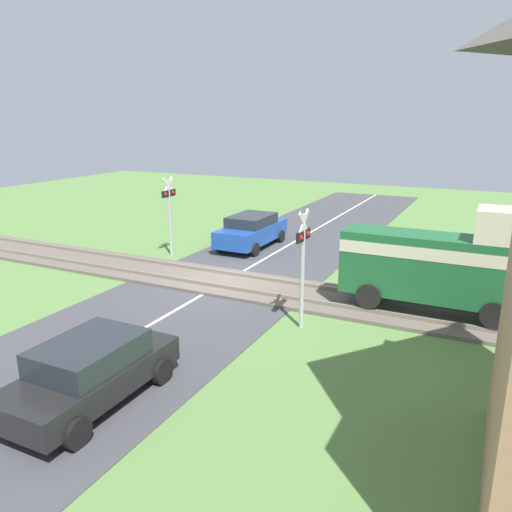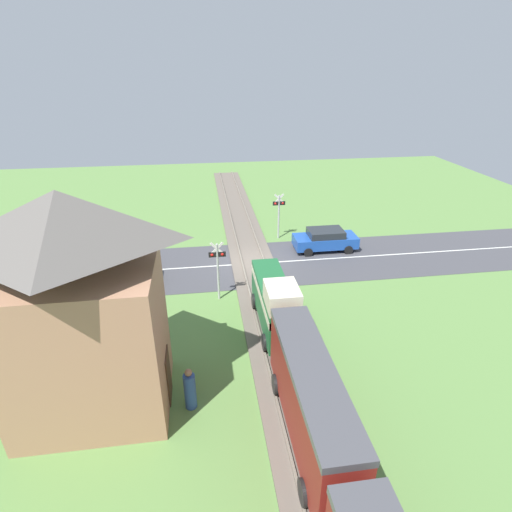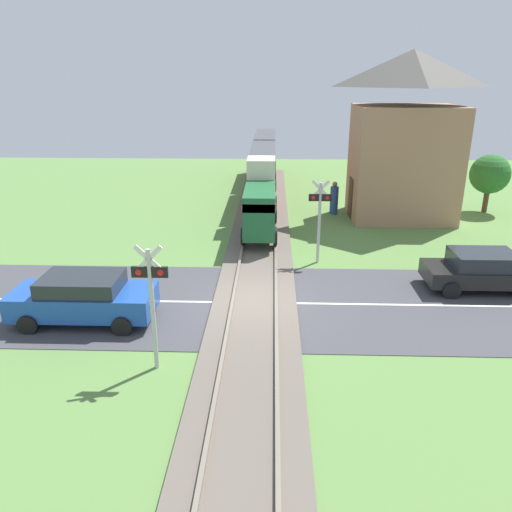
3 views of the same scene
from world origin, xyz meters
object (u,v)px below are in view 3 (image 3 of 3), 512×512
car_near_crossing (83,297)px  crossing_signal_east_approach (320,211)px  train (263,169)px  station_building (405,140)px  car_far_side (482,270)px  pedestrian_by_station (334,199)px  crossing_signal_west_approach (151,292)px

car_near_crossing → crossing_signal_east_approach: crossing_signal_east_approach is taller
train → station_building: 8.41m
car_far_side → pedestrian_by_station: bearing=111.9°
car_near_crossing → pedestrian_by_station: size_ratio=2.43×
station_building → crossing_signal_west_approach: bearing=-123.1°
car_near_crossing → station_building: bearing=44.7°
station_building → crossing_signal_east_approach: bearing=-125.0°
car_near_crossing → station_building: station_building is taller
station_building → pedestrian_by_station: (-3.37, 0.60, -3.27)m
car_near_crossing → train: bearing=71.9°
train → car_near_crossing: 16.80m
crossing_signal_west_approach → station_building: bearing=56.9°
car_far_side → station_building: bearing=94.2°
train → pedestrian_by_station: 5.03m
car_near_crossing → station_building: (12.51, 12.36, 3.29)m
car_far_side → crossing_signal_east_approach: 6.27m
station_building → pedestrian_by_station: size_ratio=4.71×
crossing_signal_west_approach → crossing_signal_east_approach: same height
pedestrian_by_station → crossing_signal_west_approach: bearing=-112.3°
crossing_signal_east_approach → station_building: bearing=55.0°
car_far_side → pedestrian_by_station: 10.87m
crossing_signal_west_approach → station_building: station_building is taller
car_far_side → crossing_signal_east_approach: (-5.56, 2.53, 1.43)m
train → station_building: bearing=-26.1°
pedestrian_by_station → car_near_crossing: bearing=-125.2°
pedestrian_by_station → train: bearing=142.9°
car_far_side → crossing_signal_west_approach: (-10.41, -5.41, 1.43)m
car_far_side → pedestrian_by_station: pedestrian_by_station is taller
train → car_far_side: train is taller
car_near_crossing → crossing_signal_west_approach: size_ratio=1.27×
car_far_side → crossing_signal_west_approach: 11.82m
car_far_side → crossing_signal_west_approach: crossing_signal_west_approach is taller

